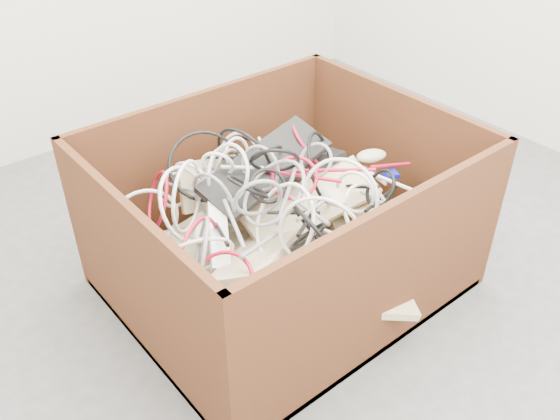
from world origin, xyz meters
TOP-DOWN VIEW (x-y plane):
  - ground at (0.00, 0.00)m, footprint 3.00×3.00m
  - cardboard_box at (-0.14, 0.06)m, footprint 1.09×0.91m
  - keyboard_pile at (-0.08, 0.04)m, footprint 0.94×0.83m
  - mice_scatter at (-0.11, -0.03)m, footprint 0.79×0.76m
  - power_strip_left at (-0.38, 0.06)m, footprint 0.20×0.29m
  - power_strip_right at (-0.32, -0.20)m, footprint 0.28×0.10m
  - vga_plug at (0.26, -0.06)m, footprint 0.06×0.05m
  - cable_tangle at (-0.24, 0.07)m, footprint 1.02×0.83m

SIDE VIEW (x-z plane):
  - ground at x=0.00m, z-range 0.00..0.00m
  - cardboard_box at x=-0.14m, z-range -0.14..0.44m
  - keyboard_pile at x=-0.08m, z-range 0.09..0.46m
  - power_strip_right at x=-0.32m, z-range 0.29..0.38m
  - power_strip_left at x=-0.38m, z-range 0.28..0.41m
  - vga_plug at x=0.26m, z-range 0.34..0.37m
  - mice_scatter at x=-0.11m, z-range 0.27..0.45m
  - cable_tangle at x=-0.24m, z-range 0.19..0.62m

